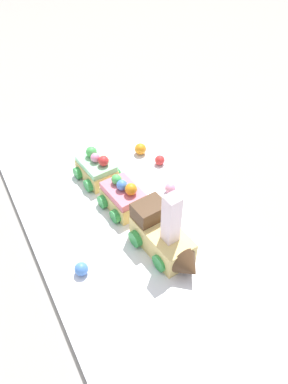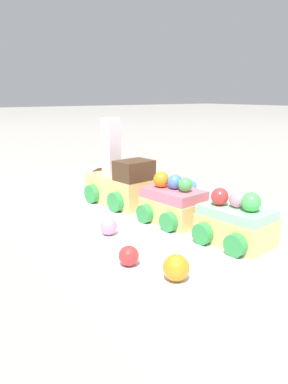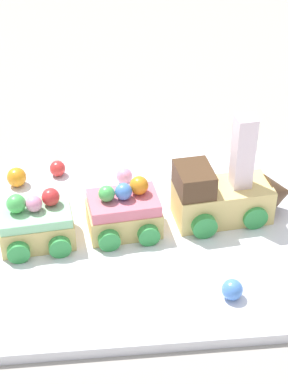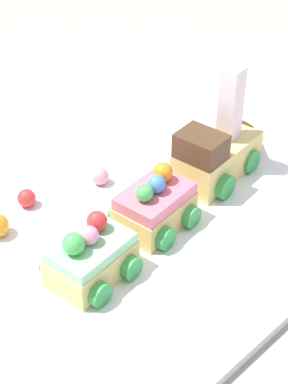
{
  "view_description": "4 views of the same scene",
  "coord_description": "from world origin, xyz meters",
  "px_view_note": "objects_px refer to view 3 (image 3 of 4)",
  "views": [
    {
      "loc": [
        0.4,
        -0.18,
        0.49
      ],
      "look_at": [
        -0.0,
        0.04,
        0.06
      ],
      "focal_mm": 35.0,
      "sensor_mm": 36.0,
      "label": 1
    },
    {
      "loc": [
        -0.39,
        0.31,
        0.17
      ],
      "look_at": [
        0.01,
        0.03,
        0.05
      ],
      "focal_mm": 35.0,
      "sensor_mm": 36.0,
      "label": 2
    },
    {
      "loc": [
        -0.07,
        -0.56,
        0.46
      ],
      "look_at": [
        -0.01,
        -0.01,
        0.08
      ],
      "focal_mm": 60.0,
      "sensor_mm": 36.0,
      "label": 3
    },
    {
      "loc": [
        -0.4,
        -0.34,
        0.45
      ],
      "look_at": [
        -0.03,
        0.02,
        0.05
      ],
      "focal_mm": 60.0,
      "sensor_mm": 36.0,
      "label": 4
    }
  ],
  "objects_px": {
    "cake_train_locomotive": "(230,194)",
    "gumball_pink": "(124,176)",
    "cake_car_mint": "(36,224)",
    "gumball_blue": "(232,290)",
    "gumball_orange": "(17,177)",
    "gumball_red": "(58,168)",
    "cake_car_strawberry": "(124,212)"
  },
  "relations": [
    {
      "from": "cake_car_mint",
      "to": "gumball_blue",
      "type": "bearing_deg",
      "value": -35.49
    },
    {
      "from": "gumball_orange",
      "to": "gumball_blue",
      "type": "bearing_deg",
      "value": -44.55
    },
    {
      "from": "cake_car_strawberry",
      "to": "gumball_blue",
      "type": "height_order",
      "value": "cake_car_strawberry"
    },
    {
      "from": "gumball_pink",
      "to": "gumball_blue",
      "type": "bearing_deg",
      "value": -66.87
    },
    {
      "from": "cake_car_strawberry",
      "to": "gumball_blue",
      "type": "distance_m",
      "value": 0.15
    },
    {
      "from": "gumball_blue",
      "to": "cake_car_strawberry",
      "type": "bearing_deg",
      "value": 129.34
    },
    {
      "from": "cake_train_locomotive",
      "to": "gumball_red",
      "type": "xyz_separation_m",
      "value": [
        -0.2,
        0.11,
        -0.02
      ]
    },
    {
      "from": "cake_car_strawberry",
      "to": "cake_car_mint",
      "type": "height_order",
      "value": "cake_car_strawberry"
    },
    {
      "from": "gumball_pink",
      "to": "cake_train_locomotive",
      "type": "bearing_deg",
      "value": -35.01
    },
    {
      "from": "cake_car_mint",
      "to": "gumball_red",
      "type": "distance_m",
      "value": 0.13
    },
    {
      "from": "cake_car_mint",
      "to": "gumball_red",
      "type": "bearing_deg",
      "value": 74.75
    },
    {
      "from": "cake_car_mint",
      "to": "gumball_blue",
      "type": "relative_size",
      "value": 3.96
    },
    {
      "from": "cake_train_locomotive",
      "to": "gumball_pink",
      "type": "bearing_deg",
      "value": 138.8
    },
    {
      "from": "gumball_red",
      "to": "gumball_blue",
      "type": "relative_size",
      "value": 0.94
    },
    {
      "from": "gumball_orange",
      "to": "gumball_red",
      "type": "bearing_deg",
      "value": 20.02
    },
    {
      "from": "cake_car_strawberry",
      "to": "gumball_red",
      "type": "xyz_separation_m",
      "value": [
        -0.08,
        0.12,
        -0.01
      ]
    },
    {
      "from": "cake_train_locomotive",
      "to": "gumball_blue",
      "type": "relative_size",
      "value": 6.64
    },
    {
      "from": "cake_train_locomotive",
      "to": "gumball_red",
      "type": "bearing_deg",
      "value": 145.61
    },
    {
      "from": "gumball_pink",
      "to": "cake_car_strawberry",
      "type": "bearing_deg",
      "value": -94.32
    },
    {
      "from": "cake_car_strawberry",
      "to": "gumball_orange",
      "type": "distance_m",
      "value": 0.16
    },
    {
      "from": "cake_car_strawberry",
      "to": "gumball_orange",
      "type": "relative_size",
      "value": 3.47
    },
    {
      "from": "gumball_red",
      "to": "gumball_blue",
      "type": "bearing_deg",
      "value": -53.9
    },
    {
      "from": "cake_train_locomotive",
      "to": "gumball_pink",
      "type": "relative_size",
      "value": 6.91
    },
    {
      "from": "cake_train_locomotive",
      "to": "cake_car_mint",
      "type": "height_order",
      "value": "cake_train_locomotive"
    },
    {
      "from": "gumball_red",
      "to": "gumball_pink",
      "type": "relative_size",
      "value": 0.98
    },
    {
      "from": "gumball_orange",
      "to": "gumball_pink",
      "type": "distance_m",
      "value": 0.13
    },
    {
      "from": "cake_car_strawberry",
      "to": "gumball_orange",
      "type": "xyz_separation_m",
      "value": [
        -0.13,
        0.1,
        -0.01
      ]
    },
    {
      "from": "cake_car_mint",
      "to": "gumball_red",
      "type": "relative_size",
      "value": 4.19
    },
    {
      "from": "cake_car_strawberry",
      "to": "gumball_red",
      "type": "relative_size",
      "value": 4.19
    },
    {
      "from": "cake_train_locomotive",
      "to": "gumball_orange",
      "type": "bearing_deg",
      "value": 154.29
    },
    {
      "from": "gumball_pink",
      "to": "cake_car_mint",
      "type": "bearing_deg",
      "value": -134.99
    },
    {
      "from": "cake_car_strawberry",
      "to": "cake_train_locomotive",
      "type": "bearing_deg",
      "value": -0.06
    }
  ]
}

